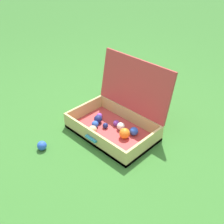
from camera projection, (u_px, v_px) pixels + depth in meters
The scene contains 3 objects.
ground_plane at pixel (111, 141), 2.09m from camera, with size 16.00×16.00×0.00m, color #336B28.
open_suitcase at pixel (118, 117), 2.15m from camera, with size 0.67×0.53×0.55m.
stray_ball_on_grass at pixel (42, 146), 2.00m from camera, with size 0.07×0.07×0.07m, color blue.
Camera 1 is at (1.13, -1.15, 1.35)m, focal length 43.82 mm.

